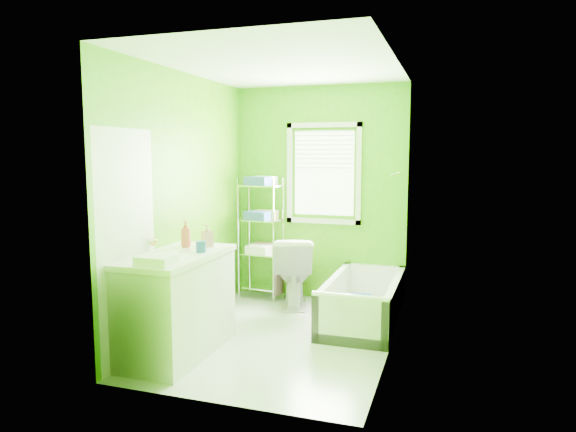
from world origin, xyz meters
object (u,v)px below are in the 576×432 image
(bathtub, at_px, (363,308))
(vanity, at_px, (177,301))
(toilet, at_px, (294,271))
(wire_shelf_unit, at_px, (262,225))

(bathtub, height_order, vanity, vanity)
(toilet, relative_size, wire_shelf_unit, 0.54)
(bathtub, bearing_deg, toilet, 156.43)
(toilet, height_order, wire_shelf_unit, wire_shelf_unit)
(toilet, bearing_deg, wire_shelf_unit, -36.55)
(toilet, bearing_deg, bathtub, 140.14)
(toilet, xyz_separation_m, vanity, (-0.54, -1.76, 0.07))
(toilet, height_order, vanity, vanity)
(bathtub, height_order, wire_shelf_unit, wire_shelf_unit)
(wire_shelf_unit, bearing_deg, vanity, -92.38)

